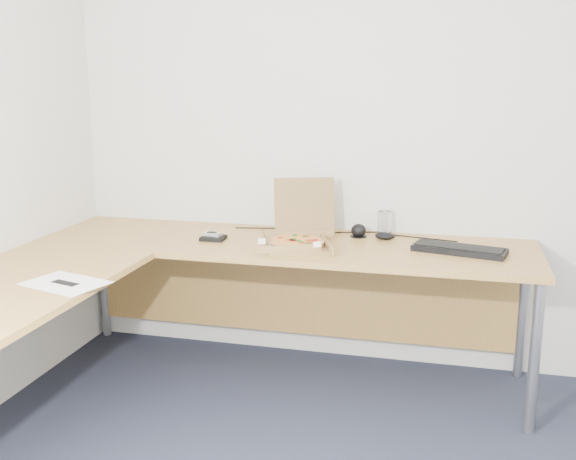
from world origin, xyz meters
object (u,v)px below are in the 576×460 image
(keyboard, at_px, (459,250))
(wallet, at_px, (213,238))
(desk, at_px, (193,265))
(drinking_glass, at_px, (385,223))
(pizza_box, at_px, (297,238))

(keyboard, bearing_deg, wallet, -164.40)
(keyboard, relative_size, wallet, 3.62)
(desk, bearing_deg, wallet, 95.71)
(desk, distance_m, drinking_glass, 1.06)
(pizza_box, distance_m, wallet, 0.45)
(keyboard, distance_m, wallet, 1.22)
(drinking_glass, bearing_deg, pizza_box, -139.39)
(pizza_box, xyz_separation_m, drinking_glass, (0.39, 0.34, 0.03))
(desk, bearing_deg, keyboard, 19.45)
(desk, height_order, keyboard, keyboard)
(keyboard, height_order, wallet, keyboard)
(keyboard, bearing_deg, desk, -147.05)
(desk, bearing_deg, drinking_glass, 40.91)
(drinking_glass, bearing_deg, desk, -139.09)
(drinking_glass, relative_size, keyboard, 0.30)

